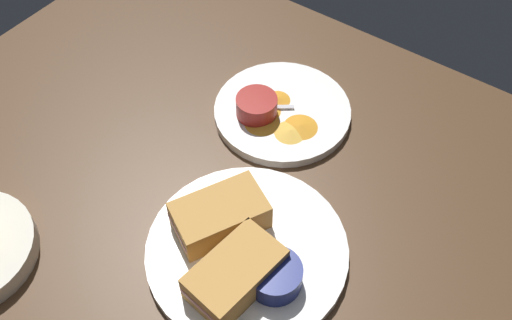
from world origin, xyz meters
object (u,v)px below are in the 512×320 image
object	(u,v)px
plate_chips_companion	(282,111)
ramekin_light_gravy	(257,106)
spoon_by_dark_ramekin	(240,260)
spoon_by_gravy_ramekin	(254,107)
sandwich_half_near	(220,215)
ramekin_dark_sauce	(275,275)
plate_sandwich_main	(247,250)
sandwich_half_far	(236,274)

from	to	relation	value
plate_chips_companion	ramekin_light_gravy	bearing A→B (deg)	140.19
spoon_by_dark_ramekin	spoon_by_gravy_ramekin	distance (cm)	29.19
sandwich_half_near	ramekin_dark_sauce	distance (cm)	11.95
plate_sandwich_main	spoon_by_dark_ramekin	xyz separation A→B (cm)	(-2.29, -0.39, 1.16)
sandwich_half_far	spoon_by_dark_ramekin	bearing A→B (deg)	27.86
spoon_by_gravy_ramekin	sandwich_half_far	bearing A→B (deg)	-148.60
ramekin_light_gravy	spoon_by_gravy_ramekin	size ratio (longest dim) A/B	0.80
sandwich_half_far	plate_sandwich_main	bearing A→B (deg)	20.24
plate_chips_companion	sandwich_half_near	bearing A→B (deg)	-167.11
plate_sandwich_main	ramekin_light_gravy	world-z (taller)	ramekin_light_gravy
spoon_by_dark_ramekin	sandwich_half_near	bearing A→B (deg)	60.91
plate_chips_companion	spoon_by_gravy_ramekin	world-z (taller)	spoon_by_gravy_ramekin
plate_chips_companion	ramekin_light_gravy	xyz separation A→B (cm)	(-3.52, 2.93, 2.68)
ramekin_dark_sauce	spoon_by_gravy_ramekin	distance (cm)	32.48
plate_sandwich_main	ramekin_light_gravy	bearing A→B (deg)	32.41
ramekin_dark_sauce	spoon_by_dark_ramekin	world-z (taller)	ramekin_dark_sauce
sandwich_half_far	ramekin_dark_sauce	bearing A→B (deg)	-54.29
sandwich_half_far	ramekin_dark_sauce	distance (cm)	5.26
plate_sandwich_main	spoon_by_dark_ramekin	distance (cm)	2.60
ramekin_dark_sauce	spoon_by_dark_ramekin	distance (cm)	5.97
sandwich_half_far	ramekin_light_gravy	world-z (taller)	sandwich_half_far
plate_sandwich_main	sandwich_half_near	size ratio (longest dim) A/B	1.92
sandwich_half_near	spoon_by_dark_ramekin	distance (cm)	6.94
sandwich_half_near	spoon_by_dark_ramekin	world-z (taller)	sandwich_half_near
plate_chips_companion	spoon_by_gravy_ramekin	size ratio (longest dim) A/B	2.68
plate_chips_companion	plate_sandwich_main	bearing A→B (deg)	-156.62
ramekin_dark_sauce	plate_chips_companion	distance (cm)	32.62
ramekin_dark_sauce	spoon_by_dark_ramekin	bearing A→B (deg)	92.03
ramekin_dark_sauce	spoon_by_dark_ramekin	xyz separation A→B (cm)	(-0.20, 5.76, -1.56)
plate_chips_companion	ramekin_dark_sauce	bearing A→B (deg)	-148.10
sandwich_half_far	ramekin_light_gravy	bearing A→B (deg)	30.31
ramekin_light_gravy	ramekin_dark_sauce	bearing A→B (deg)	-140.13
plate_chips_companion	spoon_by_dark_ramekin	bearing A→B (deg)	-157.67
spoon_by_dark_ramekin	ramekin_light_gravy	world-z (taller)	ramekin_light_gravy
plate_chips_companion	ramekin_light_gravy	distance (cm)	5.31
plate_sandwich_main	ramekin_light_gravy	size ratio (longest dim) A/B	4.14
plate_sandwich_main	sandwich_half_far	bearing A→B (deg)	-159.76
sandwich_half_far	spoon_by_gravy_ramekin	bearing A→B (deg)	31.40
plate_chips_companion	sandwich_half_far	bearing A→B (deg)	-157.13
sandwich_half_near	ramekin_light_gravy	xyz separation A→B (cm)	(21.06, 8.56, -0.52)
sandwich_half_near	ramekin_light_gravy	world-z (taller)	sandwich_half_near
ramekin_light_gravy	sandwich_half_near	bearing A→B (deg)	-157.89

